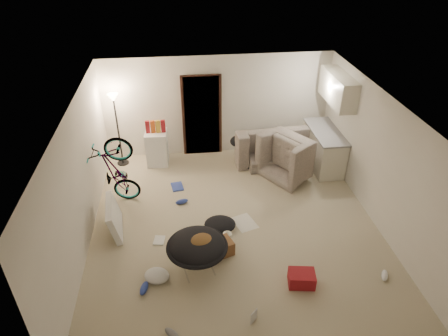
{
  "coord_description": "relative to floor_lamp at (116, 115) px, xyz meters",
  "views": [
    {
      "loc": [
        -0.95,
        -6.01,
        5.12
      ],
      "look_at": [
        -0.14,
        0.6,
        0.96
      ],
      "focal_mm": 32.0,
      "sensor_mm": 36.0,
      "label": 1
    }
  ],
  "objects": [
    {
      "name": "drink_case_b",
      "position": [
        3.27,
        -4.27,
        -1.18
      ],
      "size": [
        0.47,
        0.38,
        0.25
      ],
      "primitive_type": "cube",
      "rotation": [
        0.0,
        0.0,
        -0.16
      ],
      "color": "maroon",
      "rests_on": "floor"
    },
    {
      "name": "juicer",
      "position": [
        2.2,
        -3.08,
        -1.21
      ],
      "size": [
        0.17,
        0.17,
        0.24
      ],
      "color": "#EEEACF",
      "rests_on": "floor"
    },
    {
      "name": "shoe_3",
      "position": [
        1.15,
        -4.99,
        -1.26
      ],
      "size": [
        0.27,
        0.27,
        0.1
      ],
      "primitive_type": "ellipsoid",
      "rotation": [
        0.0,
        0.0,
        -0.8
      ],
      "color": "slate",
      "rests_on": "floor"
    },
    {
      "name": "snack_box_2",
      "position": [
        0.94,
        -0.1,
        -0.31
      ],
      "size": [
        0.12,
        0.1,
        0.3
      ],
      "primitive_type": "cube",
      "rotation": [
        0.0,
        0.0,
        0.29
      ],
      "color": "gold",
      "rests_on": "mini_fridge"
    },
    {
      "name": "snack_box_1",
      "position": [
        0.82,
        -0.1,
        -0.31
      ],
      "size": [
        0.11,
        0.09,
        0.3
      ],
      "primitive_type": "cube",
      "rotation": [
        0.0,
        0.0,
        0.2
      ],
      "color": "#D7581A",
      "rests_on": "mini_fridge"
    },
    {
      "name": "ceiling",
      "position": [
        2.4,
        -2.65,
        1.2
      ],
      "size": [
        5.5,
        6.0,
        0.02
      ],
      "primitive_type": "cube",
      "color": "white",
      "rests_on": "wall_back"
    },
    {
      "name": "kitchen_counter",
      "position": [
        4.83,
        -0.65,
        -0.87
      ],
      "size": [
        0.6,
        1.5,
        0.88
      ],
      "primitive_type": "cube",
      "color": "beige",
      "rests_on": "floor"
    },
    {
      "name": "clothes_lump_a",
      "position": [
        2.1,
        -2.72,
        -1.21
      ],
      "size": [
        0.67,
        0.59,
        0.2
      ],
      "primitive_type": "ellipsoid",
      "rotation": [
        0.0,
        0.0,
        -0.12
      ],
      "color": "black",
      "rests_on": "floor"
    },
    {
      "name": "doorway",
      "position": [
        2.0,
        0.32,
        -0.29
      ],
      "size": [
        0.85,
        0.1,
        2.04
      ],
      "primitive_type": "cube",
      "color": "black",
      "rests_on": "floor"
    },
    {
      "name": "counter_top",
      "position": [
        4.83,
        -0.65,
        -0.41
      ],
      "size": [
        0.64,
        1.54,
        0.04
      ],
      "primitive_type": "cube",
      "color": "gray",
      "rests_on": "kitchen_counter"
    },
    {
      "name": "newspaper",
      "position": [
        2.6,
        -2.61,
        -1.3
      ],
      "size": [
        0.54,
        0.61,
        0.01
      ],
      "primitive_type": "cube",
      "rotation": [
        0.0,
        0.0,
        0.34
      ],
      "color": "silver",
      "rests_on": "floor"
    },
    {
      "name": "wall_front",
      "position": [
        2.4,
        -5.66,
        -0.06
      ],
      "size": [
        5.5,
        0.02,
        2.5
      ],
      "primitive_type": "cube",
      "color": "silver",
      "rests_on": "floor"
    },
    {
      "name": "clothes_lump_c",
      "position": [
        0.91,
        -3.86,
        -1.24
      ],
      "size": [
        0.55,
        0.52,
        0.13
      ],
      "primitive_type": "ellipsoid",
      "rotation": [
        0.0,
        0.0,
        -0.47
      ],
      "color": "silver",
      "rests_on": "floor"
    },
    {
      "name": "floor_lamp",
      "position": [
        0.0,
        0.0,
        0.0
      ],
      "size": [
        0.28,
        0.28,
        1.81
      ],
      "color": "black",
      "rests_on": "floor"
    },
    {
      "name": "book_white",
      "position": [
        0.93,
        -2.93,
        -1.3
      ],
      "size": [
        0.23,
        0.28,
        0.02
      ],
      "primitive_type": "cube",
      "rotation": [
        0.0,
        0.0,
        -0.17
      ],
      "color": "silver",
      "rests_on": "floor"
    },
    {
      "name": "mini_fridge",
      "position": [
        0.87,
        -0.1,
        -0.88
      ],
      "size": [
        0.53,
        0.53,
        0.85
      ],
      "primitive_type": "cube",
      "rotation": [
        0.0,
        0.0,
        -0.07
      ],
      "color": "white",
      "rests_on": "floor"
    },
    {
      "name": "shoe_2",
      "position": [
        0.71,
        -4.1,
        -1.25
      ],
      "size": [
        0.18,
        0.3,
        0.1
      ],
      "primitive_type": "ellipsoid",
      "rotation": [
        0.0,
        0.0,
        1.32
      ],
      "color": "#2B3F9C",
      "rests_on": "floor"
    },
    {
      "name": "tv_box",
      "position": [
        0.1,
        -2.53,
        -1.0
      ],
      "size": [
        0.35,
        0.96,
        0.63
      ],
      "primitive_type": "cube",
      "rotation": [
        0.0,
        -0.21,
        0.12
      ],
      "color": "silver",
      "rests_on": "floor"
    },
    {
      "name": "shoe_4",
      "position": [
        4.7,
        -4.3,
        -1.26
      ],
      "size": [
        0.21,
        0.28,
        0.1
      ],
      "primitive_type": "ellipsoid",
      "rotation": [
        0.0,
        0.0,
        1.09
      ],
      "color": "white",
      "rests_on": "floor"
    },
    {
      "name": "shoe_0",
      "position": [
        1.39,
        -1.83,
        -1.26
      ],
      "size": [
        0.29,
        0.18,
        0.1
      ],
      "primitive_type": "ellipsoid",
      "rotation": [
        0.0,
        0.0,
        0.28
      ],
      "color": "#2B3F9C",
      "rests_on": "floor"
    },
    {
      "name": "door_trim",
      "position": [
        2.0,
        0.29,
        -0.29
      ],
      "size": [
        0.97,
        0.04,
        2.1
      ],
      "primitive_type": "cube",
      "color": "#321911",
      "rests_on": "floor"
    },
    {
      "name": "saucer_chair",
      "position": [
        1.61,
        -3.74,
        -0.87
      ],
      "size": [
        1.03,
        1.03,
        0.73
      ],
      "color": "silver",
      "rests_on": "floor"
    },
    {
      "name": "wall_back",
      "position": [
        2.4,
        0.36,
        -0.06
      ],
      "size": [
        5.5,
        0.02,
        2.5
      ],
      "primitive_type": "cube",
      "color": "silver",
      "rests_on": "floor"
    },
    {
      "name": "snack_box_3",
      "position": [
        1.06,
        -0.1,
        -0.31
      ],
      "size": [
        0.11,
        0.08,
        0.3
      ],
      "primitive_type": "cube",
      "rotation": [
        0.0,
        0.0,
        0.11
      ],
      "color": "maroon",
      "rests_on": "mini_fridge"
    },
    {
      "name": "sofa_drape",
      "position": [
        2.91,
        -0.2,
        -0.77
      ],
      "size": [
        0.62,
        0.54,
        0.28
      ],
      "primitive_type": "ellipsoid",
      "rotation": [
        0.0,
        0.0,
        0.15
      ],
      "color": "black",
      "rests_on": "sofa"
    },
    {
      "name": "book_blue",
      "position": [
        1.3,
        -1.21,
        -1.29
      ],
      "size": [
        0.29,
        0.37,
        0.03
      ],
      "primitive_type": "cube",
      "rotation": [
        0.0,
        0.0,
        0.16
      ],
      "color": "#2B3F9C",
      "rests_on": "floor"
    },
    {
      "name": "wall_left",
      "position": [
        -0.36,
        -2.65,
        -0.06
      ],
      "size": [
        0.02,
        6.0,
        2.5
      ],
      "primitive_type": "cube",
      "color": "silver",
      "rests_on": "floor"
    },
    {
      "name": "bicycle",
      "position": [
        0.1,
        -1.62,
        -0.87
      ],
      "size": [
        1.72,
        0.88,
        0.96
      ],
      "primitive_type": "imported",
      "rotation": [
        0.0,
        -0.17,
        1.47
      ],
      "color": "black",
      "rests_on": "floor"
    },
    {
      "name": "sofa",
      "position": [
        3.86,
        -0.2,
        -0.98
      ],
      "size": [
        2.33,
        1.04,
        0.66
      ],
      "primitive_type": "imported",
      "rotation": [
        0.0,
        0.0,
        3.21
      ],
      "color": "#363E37",
      "rests_on": "floor"
    },
    {
      "name": "hoodie",
      "position": [
        1.66,
        -3.77,
        -0.67
      ],
      "size": [
        0.61,
        0.57,
        0.22
      ],
      "primitive_type": "ellipsoid",
      "rotation": [
        0.0,
        0.0,
        0.46
      ],
      "color": "brown",
      "rests_on": "saucer_chair"
    },
    {
      "name": "armchair",
      "position": [
        4.09,
        -0.88,
        -0.93
      ],
      "size": [
        1.5,
        1.54,
        0.76
      ],
      "primitive_type": "imported",
      "rotation": [
        0.0,
        0.0,
        2.16
      ],
      "color": "#363E37",
      "rests_on": "floor"
    },
    {
      "name": "clothes_lump_b",
      "position": [
        3.12,
        -0.53,
        -1.23
      ],
      "size": [
        0.63,
        0.61,
        0.15
      ],
      "primitive_type": "ellipsoid",
      "rotation": [
        0.0,
        0.0,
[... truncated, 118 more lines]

